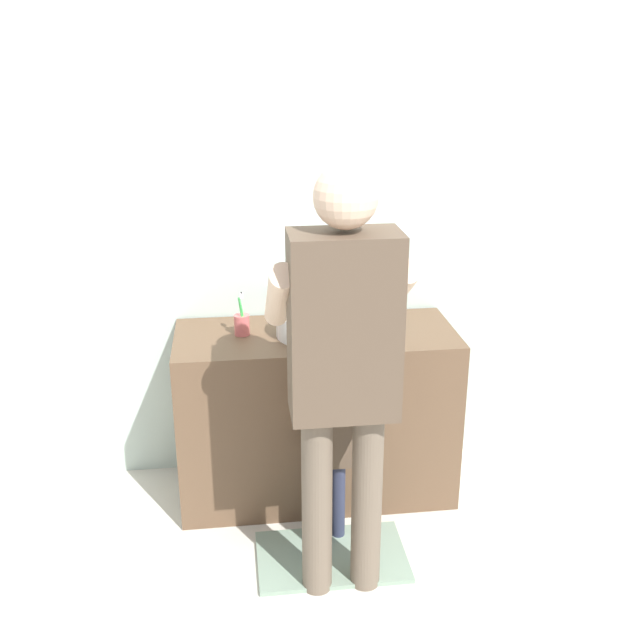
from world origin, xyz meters
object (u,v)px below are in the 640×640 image
object	(u,v)px
soap_bottle	(391,313)
adult_parent	(343,352)
child_toddler	(327,438)
toothbrush_cup	(242,324)

from	to	relation	value
soap_bottle	adult_parent	size ratio (longest dim) A/B	0.10
child_toddler	adult_parent	distance (m)	0.60
toothbrush_cup	soap_bottle	world-z (taller)	toothbrush_cup
soap_bottle	adult_parent	bearing A→B (deg)	-115.12
toothbrush_cup	soap_bottle	size ratio (longest dim) A/B	1.25
adult_parent	soap_bottle	bearing A→B (deg)	64.88
child_toddler	adult_parent	size ratio (longest dim) A/B	0.50
toothbrush_cup	soap_bottle	xyz separation A→B (m)	(0.70, 0.01, 0.01)
soap_bottle	toothbrush_cup	bearing A→B (deg)	-179.01
adult_parent	toothbrush_cup	bearing A→B (deg)	116.30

